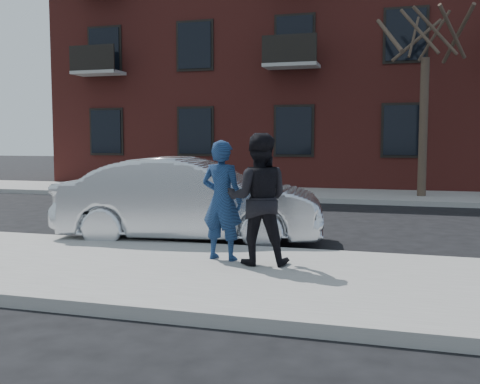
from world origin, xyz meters
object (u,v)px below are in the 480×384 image
(man_peacoat, at_px, (258,199))
(street_tree, at_px, (427,18))
(silver_sedan, at_px, (192,201))
(man_hoodie, at_px, (222,200))

(man_peacoat, bearing_deg, street_tree, -114.16)
(silver_sedan, bearing_deg, man_peacoat, -147.58)
(man_hoodie, xyz_separation_m, man_peacoat, (0.57, -0.14, 0.05))
(silver_sedan, xyz_separation_m, man_peacoat, (1.76, -1.98, 0.28))
(man_hoodie, bearing_deg, silver_sedan, -48.34)
(man_hoodie, height_order, man_peacoat, man_peacoat)
(street_tree, xyz_separation_m, man_peacoat, (-2.43, -10.68, -4.47))
(street_tree, xyz_separation_m, man_hoodie, (-3.00, -10.54, -4.52))
(silver_sedan, distance_m, man_hoodie, 2.20)
(street_tree, bearing_deg, man_peacoat, -102.81)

